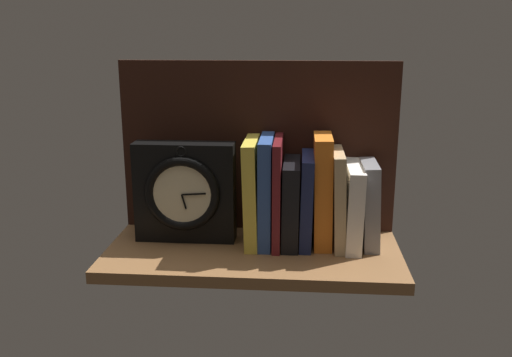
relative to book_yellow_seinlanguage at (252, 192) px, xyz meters
The scene contains 12 objects.
ground_plane 13.81cm from the book_yellow_seinlanguage, 83.74° to the right, with size 63.81×29.14×2.50cm, color brown.
back_panel 12.15cm from the book_yellow_seinlanguage, 86.49° to the left, with size 63.81×1.20×39.60cm, color black.
book_yellow_seinlanguage is the anchor object (origin of this frame).
book_blue_modern 3.10cm from the book_yellow_seinlanguage, ahead, with size 2.76×15.56×23.80cm, color #2D4C8E.
book_maroon_dawkins 5.63cm from the book_yellow_seinlanguage, ahead, with size 1.71×16.72×23.51cm, color maroon.
book_black_skeptic 8.89cm from the book_yellow_seinlanguage, ahead, with size 3.58×15.73×18.55cm, color black.
book_navy_bierce 12.06cm from the book_yellow_seinlanguage, ahead, with size 2.58×14.94×20.04cm, color #192147.
book_orange_pandolfini 15.47cm from the book_yellow_seinlanguage, ahead, with size 3.84×12.71×24.34cm, color orange.
book_tan_shortstories 18.92cm from the book_yellow_seinlanguage, ahead, with size 2.41×15.34×21.04cm, color tan.
book_white_catcher 22.24cm from the book_yellow_seinlanguage, ahead, with size 3.39×16.66×17.97cm, color silver.
book_gray_chess 25.82cm from the book_yellow_seinlanguage, ahead, with size 3.28×12.29×18.61cm, color gray.
framed_clock 15.10cm from the book_yellow_seinlanguage, behind, with size 22.36×7.14×22.36cm.
Camera 1 is at (9.65, -112.16, 46.14)cm, focal length 38.92 mm.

